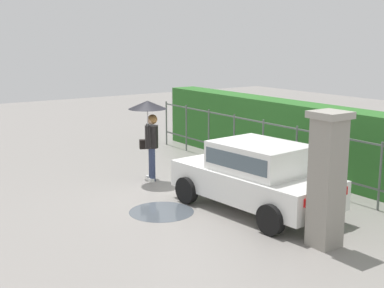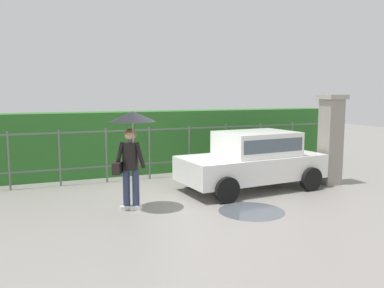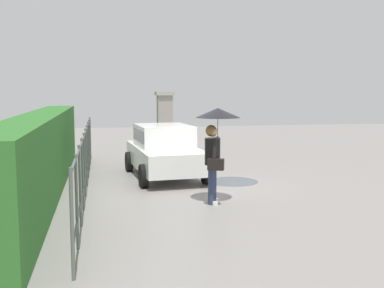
# 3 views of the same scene
# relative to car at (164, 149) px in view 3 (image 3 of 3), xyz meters

# --- Properties ---
(ground_plane) EXTENTS (40.00, 40.00, 0.00)m
(ground_plane) POSITION_rel_car_xyz_m (-1.96, -0.46, -0.80)
(ground_plane) COLOR gray
(car) EXTENTS (3.85, 2.12, 1.48)m
(car) POSITION_rel_car_xyz_m (0.00, 0.00, 0.00)
(car) COLOR white
(car) RESTS_ON ground
(pedestrian) EXTENTS (0.98, 0.98, 2.09)m
(pedestrian) POSITION_rel_car_xyz_m (-3.33, -0.68, 0.74)
(pedestrian) COLOR #2D3856
(pedestrian) RESTS_ON ground
(gate_pillar) EXTENTS (0.60, 0.60, 2.42)m
(gate_pillar) POSITION_rel_car_xyz_m (2.19, -0.32, 0.44)
(gate_pillar) COLOR gray
(gate_pillar) RESTS_ON ground
(fence_section) EXTENTS (11.07, 0.05, 1.50)m
(fence_section) POSITION_rel_car_xyz_m (-1.54, 2.15, 0.02)
(fence_section) COLOR #59605B
(fence_section) RESTS_ON ground
(hedge_row) EXTENTS (12.02, 0.90, 1.90)m
(hedge_row) POSITION_rel_car_xyz_m (-1.54, 3.17, 0.15)
(hedge_row) COLOR #2D6B28
(hedge_row) RESTS_ON ground
(puddle_near) EXTENTS (1.39, 1.39, 0.00)m
(puddle_near) POSITION_rel_car_xyz_m (-1.04, -1.73, -0.80)
(puddle_near) COLOR #4C545B
(puddle_near) RESTS_ON ground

